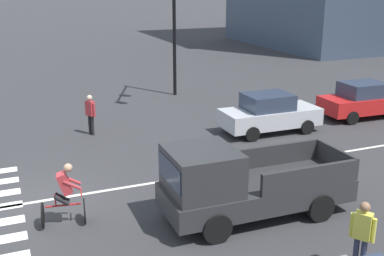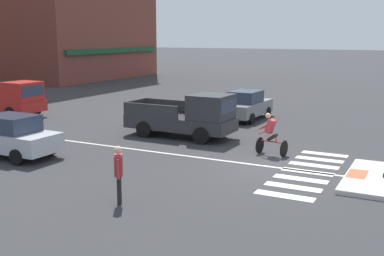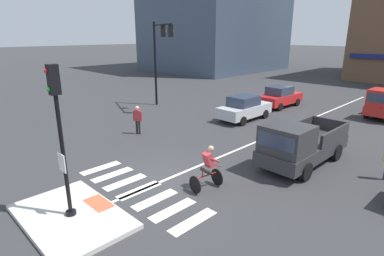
{
  "view_description": "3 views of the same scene",
  "coord_description": "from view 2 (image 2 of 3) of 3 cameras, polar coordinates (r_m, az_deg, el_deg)",
  "views": [
    {
      "loc": [
        13.23,
        -0.48,
        6.11
      ],
      "look_at": [
        0.15,
        4.88,
        1.69
      ],
      "focal_mm": 44.58,
      "sensor_mm": 36.0,
      "label": 1
    },
    {
      "loc": [
        -15.95,
        -4.83,
        4.66
      ],
      "look_at": [
        0.63,
        3.66,
        1.01
      ],
      "focal_mm": 44.31,
      "sensor_mm": 36.0,
      "label": 2
    },
    {
      "loc": [
        8.66,
        -7.06,
        5.57
      ],
      "look_at": [
        -1.27,
        2.86,
        1.28
      ],
      "focal_mm": 28.84,
      "sensor_mm": 36.0,
      "label": 3
    }
  ],
  "objects": [
    {
      "name": "tactile_pad_front",
      "position": [
        16.7,
        19.27,
        -5.22
      ],
      "size": [
        1.1,
        0.6,
        0.01
      ],
      "primitive_type": "cube",
      "color": "#DB5B38",
      "rests_on": "traffic_island"
    },
    {
      "name": "crosswalk_stripe_c",
      "position": [
        16.14,
        12.94,
        -5.99
      ],
      "size": [
        0.44,
        1.8,
        0.01
      ],
      "primitive_type": "cube",
      "color": "silver",
      "rests_on": "ground"
    },
    {
      "name": "crosswalk_stripe_b",
      "position": [
        15.27,
        12.06,
        -6.94
      ],
      "size": [
        0.44,
        1.8,
        0.01
      ],
      "primitive_type": "cube",
      "color": "silver",
      "rests_on": "ground"
    },
    {
      "name": "crosswalk_stripe_e",
      "position": [
        17.9,
        14.45,
        -4.36
      ],
      "size": [
        0.44,
        1.8,
        0.01
      ],
      "primitive_type": "cube",
      "color": "silver",
      "rests_on": "ground"
    },
    {
      "name": "pedestrian_waiting_far_side",
      "position": [
        25.12,
        0.5,
        2.65
      ],
      "size": [
        0.48,
        0.38,
        1.67
      ],
      "color": "#2D334C",
      "rests_on": "ground"
    },
    {
      "name": "pickup_truck_red_eastbound_distant",
      "position": [
        29.62,
        -21.15,
        3.18
      ],
      "size": [
        2.14,
        5.14,
        2.08
      ],
      "color": "red",
      "rests_on": "ground"
    },
    {
      "name": "ground_plane",
      "position": [
        17.31,
        9.92,
        -4.71
      ],
      "size": [
        300.0,
        300.0,
        0.0
      ],
      "primitive_type": "plane",
      "color": "#333335"
    },
    {
      "name": "crosswalk_stripe_a",
      "position": [
        14.4,
        11.06,
        -8.0
      ],
      "size": [
        0.44,
        1.8,
        0.01
      ],
      "primitive_type": "cube",
      "color": "silver",
      "rests_on": "ground"
    },
    {
      "name": "pickup_truck_charcoal_eastbound_mid",
      "position": [
        21.77,
        -0.36,
        1.33
      ],
      "size": [
        2.13,
        5.13,
        2.08
      ],
      "color": "#2D2D30",
      "rests_on": "ground"
    },
    {
      "name": "pedestrian_at_curb_left",
      "position": [
        13.37,
        -8.82,
        -5.02
      ],
      "size": [
        0.48,
        0.38,
        1.67
      ],
      "color": "black",
      "rests_on": "ground"
    },
    {
      "name": "crosswalk_stripe_f",
      "position": [
        18.79,
        15.09,
        -3.66
      ],
      "size": [
        0.44,
        1.8,
        0.01
      ],
      "primitive_type": "cube",
      "color": "silver",
      "rests_on": "ground"
    },
    {
      "name": "car_silver_westbound_far",
      "position": [
        19.75,
        -21.06,
        -0.91
      ],
      "size": [
        1.88,
        4.12,
        1.64
      ],
      "color": "silver",
      "rests_on": "ground"
    },
    {
      "name": "cyclist",
      "position": [
        18.89,
        9.44,
        -0.65
      ],
      "size": [
        0.81,
        1.17,
        1.68
      ],
      "color": "black",
      "rests_on": "ground"
    },
    {
      "name": "car_grey_cross_right",
      "position": [
        26.77,
        6.53,
        2.73
      ],
      "size": [
        4.15,
        1.94,
        1.64
      ],
      "color": "slate",
      "rests_on": "ground"
    },
    {
      "name": "crosswalk_stripe_d",
      "position": [
        17.02,
        13.73,
        -5.13
      ],
      "size": [
        0.44,
        1.8,
        0.01
      ],
      "primitive_type": "cube",
      "color": "silver",
      "rests_on": "ground"
    },
    {
      "name": "crosswalk_stripe_g",
      "position": [
        19.69,
        15.67,
        -3.03
      ],
      "size": [
        0.44,
        1.8,
        0.01
      ],
      "primitive_type": "cube",
      "color": "silver",
      "rests_on": "ground"
    },
    {
      "name": "lane_centre_line",
      "position": [
        22.3,
        -15.38,
        -1.39
      ],
      "size": [
        0.14,
        28.0,
        0.01
      ],
      "primitive_type": "cube",
      "color": "silver",
      "rests_on": "ground"
    }
  ]
}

